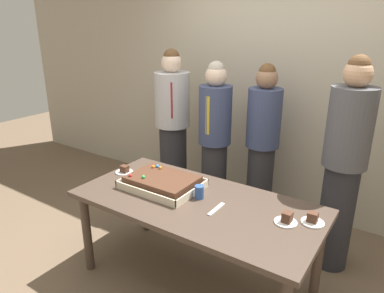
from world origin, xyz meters
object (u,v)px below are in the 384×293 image
cake_server_utensil (216,209)px  drink_cup_nearest (199,192)px  person_striped_tie_right (215,141)px  person_serving_front (344,165)px  plated_slice_near_right (286,219)px  plated_slice_near_left (313,220)px  party_table (196,210)px  person_green_shirt_behind (262,145)px  sheet_cake (162,182)px  plated_slice_far_left (124,171)px  person_far_right_suit (173,128)px

cake_server_utensil → drink_cup_nearest: bearing=157.6°
person_striped_tie_right → person_serving_front: bearing=81.2°
plated_slice_near_right → plated_slice_near_left: bearing=33.4°
party_table → drink_cup_nearest: bearing=88.9°
party_table → person_green_shirt_behind: 1.14m
party_table → plated_slice_near_left: (0.80, 0.16, 0.11)m
plated_slice_near_left → person_serving_front: 0.69m
sheet_cake → plated_slice_near_left: size_ratio=3.96×
plated_slice_far_left → person_striped_tie_right: (0.39, 0.88, 0.11)m
cake_server_utensil → person_far_right_suit: 1.53m
person_green_shirt_behind → person_striped_tie_right: 0.47m
cake_server_utensil → person_far_right_suit: (-1.14, 1.01, 0.15)m
plated_slice_far_left → plated_slice_near_left: bearing=3.3°
plated_slice_near_left → sheet_cake: bearing=-173.6°
sheet_cake → cake_server_utensil: (0.53, -0.07, -0.04)m
drink_cup_nearest → person_far_right_suit: bearing=135.3°
drink_cup_nearest → cake_server_utensil: 0.21m
plated_slice_near_right → person_green_shirt_behind: size_ratio=0.09×
party_table → person_serving_front: person_serving_front is taller
party_table → person_green_shirt_behind: (0.03, 1.12, 0.20)m
drink_cup_nearest → person_serving_front: (0.83, 0.79, 0.14)m
cake_server_utensil → plated_slice_near_left: bearing=18.1°
plated_slice_near_left → person_striped_tie_right: size_ratio=0.09×
sheet_cake → plated_slice_far_left: (-0.45, 0.04, -0.02)m
plated_slice_far_left → drink_cup_nearest: 0.80m
person_striped_tie_right → plated_slice_far_left: bearing=-27.9°
cake_server_utensil → person_striped_tie_right: (-0.59, 0.98, 0.12)m
person_striped_tie_right → sheet_cake: bearing=-0.1°
party_table → person_green_shirt_behind: bearing=88.4°
plated_slice_far_left → drink_cup_nearest: bearing=-2.0°
plated_slice_near_left → plated_slice_near_right: plated_slice_near_right is taller
person_striped_tie_right → cake_server_utensil: bearing=27.4°
plated_slice_near_left → person_far_right_suit: size_ratio=0.09×
drink_cup_nearest → party_table: bearing=-91.1°
plated_slice_near_left → plated_slice_far_left: (-1.59, -0.09, -0.00)m
plated_slice_far_left → person_serving_front: 1.80m
cake_server_utensil → person_green_shirt_behind: bearing=97.9°
plated_slice_near_right → person_green_shirt_behind: bearing=120.8°
plated_slice_near_left → person_striped_tie_right: bearing=146.9°
plated_slice_far_left → person_green_shirt_behind: size_ratio=0.09×
person_green_shirt_behind → person_striped_tie_right: bearing=-49.0°
plated_slice_near_right → drink_cup_nearest: 0.66m
plated_slice_near_right → drink_cup_nearest: bearing=-177.7°
person_green_shirt_behind → person_far_right_suit: bearing=-62.6°
plated_slice_near_right → person_serving_front: bearing=77.3°
plated_slice_near_left → plated_slice_far_left: bearing=-176.7°
person_green_shirt_behind → person_striped_tie_right: person_striped_tie_right is taller
person_serving_front → drink_cup_nearest: bearing=9.3°
plated_slice_far_left → cake_server_utensil: size_ratio=0.75×
plated_slice_near_right → person_striped_tie_right: (-1.06, 0.88, 0.10)m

